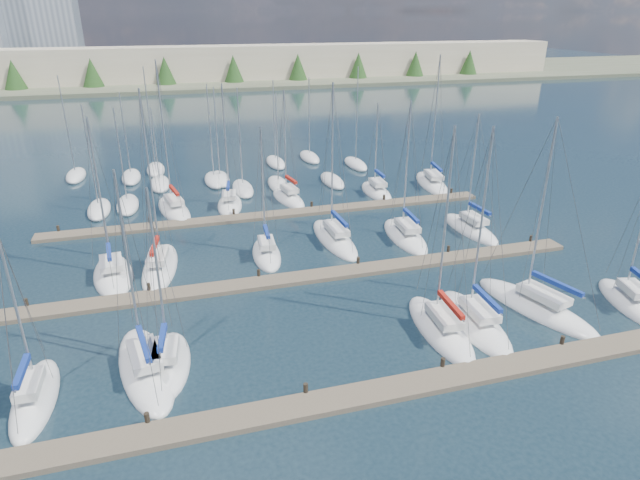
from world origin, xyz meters
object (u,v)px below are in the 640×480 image
object	(u,v)px
sailboat_b	(146,368)
sailboat_a	(35,398)
sailboat_q	(376,192)
sailboat_g	(628,301)
sailboat_n	(174,209)
sailboat_i	(160,267)
sailboat_j	(267,254)
sailboat_e	(475,322)
sailboat_f	(535,307)
sailboat_h	(113,275)
sailboat_r	(432,183)
sailboat_l	(405,236)
sailboat_d	(440,328)
sailboat_c	(168,364)
sailboat_m	(470,229)
sailboat_k	(334,239)
sailboat_o	(230,205)
sailboat_p	(288,198)

from	to	relation	value
sailboat_b	sailboat_a	xyz separation A→B (m)	(-5.53, -1.07, 0.01)
sailboat_q	sailboat_g	size ratio (longest dim) A/B	0.91
sailboat_n	sailboat_i	xyz separation A→B (m)	(-1.55, -13.52, -0.00)
sailboat_j	sailboat_e	xyz separation A→B (m)	(11.02, -14.21, -0.00)
sailboat_g	sailboat_a	size ratio (longest dim) A/B	1.12
sailboat_n	sailboat_g	bearing A→B (deg)	-54.65
sailboat_f	sailboat_h	bearing A→B (deg)	139.25
sailboat_i	sailboat_e	bearing A→B (deg)	-27.89
sailboat_r	sailboat_a	size ratio (longest dim) A/B	1.47
sailboat_b	sailboat_f	bearing A→B (deg)	-10.41
sailboat_b	sailboat_l	size ratio (longest dim) A/B	0.97
sailboat_e	sailboat_l	xyz separation A→B (m)	(1.71, 14.57, -0.00)
sailboat_q	sailboat_a	size ratio (longest dim) A/B	1.02
sailboat_q	sailboat_i	xyz separation A→B (m)	(-23.59, -13.22, 0.02)
sailboat_h	sailboat_j	bearing A→B (deg)	-3.42
sailboat_h	sailboat_a	size ratio (longest dim) A/B	1.24
sailboat_d	sailboat_q	distance (m)	28.16
sailboat_n	sailboat_c	bearing A→B (deg)	-103.83
sailboat_m	sailboat_k	size ratio (longest dim) A/B	0.80
sailboat_d	sailboat_r	size ratio (longest dim) A/B	0.90
sailboat_h	sailboat_m	bearing A→B (deg)	-4.34
sailboat_f	sailboat_n	bearing A→B (deg)	114.81
sailboat_i	sailboat_r	bearing A→B (deg)	32.63
sailboat_n	sailboat_h	size ratio (longest dim) A/B	1.20
sailboat_d	sailboat_o	world-z (taller)	sailboat_d
sailboat_n	sailboat_h	bearing A→B (deg)	-121.04
sailboat_d	sailboat_p	xyz separation A→B (m)	(-3.48, 27.88, 0.00)
sailboat_q	sailboat_p	xyz separation A→B (m)	(-10.00, 0.48, 0.01)
sailboat_i	sailboat_k	size ratio (longest dim) A/B	1.02
sailboat_j	sailboat_p	size ratio (longest dim) A/B	0.93
sailboat_p	sailboat_n	bearing A→B (deg)	172.18
sailboat_m	sailboat_i	bearing A→B (deg)	178.26
sailboat_m	sailboat_l	bearing A→B (deg)	176.65
sailboat_o	sailboat_k	bearing A→B (deg)	-47.85
sailboat_h	sailboat_o	size ratio (longest dim) A/B	0.98
sailboat_g	sailboat_p	world-z (taller)	sailboat_p
sailboat_n	sailboat_g	xyz separation A→B (m)	(29.76, -28.25, -0.01)
sailboat_m	sailboat_k	world-z (taller)	sailboat_k
sailboat_f	sailboat_e	xyz separation A→B (m)	(-5.05, -0.56, 0.01)
sailboat_j	sailboat_b	size ratio (longest dim) A/B	0.92
sailboat_m	sailboat_f	xyz separation A→B (m)	(-3.23, -13.92, 0.00)
sailboat_r	sailboat_e	size ratio (longest dim) A/B	1.13
sailboat_n	sailboat_k	xyz separation A→B (m)	(13.45, -11.88, -0.01)
sailboat_r	sailboat_i	bearing A→B (deg)	-144.59
sailboat_j	sailboat_k	world-z (taller)	sailboat_k
sailboat_f	sailboat_g	bearing A→B (deg)	-25.70
sailboat_m	sailboat_c	bearing A→B (deg)	-156.24
sailboat_f	sailboat_c	world-z (taller)	sailboat_f
sailboat_p	sailboat_k	size ratio (longest dim) A/B	0.86
sailboat_r	sailboat_l	world-z (taller)	sailboat_r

